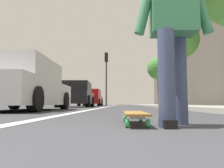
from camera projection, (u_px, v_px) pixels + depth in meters
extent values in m
plane|color=#38383D|center=(125.00, 108.00, 10.47)|extent=(80.00, 80.00, 0.00)
cube|color=silver|center=(112.00, 106.00, 20.48)|extent=(52.00, 0.16, 0.01)
cube|color=#9E9B93|center=(165.00, 105.00, 18.27)|extent=(52.00, 3.20, 0.12)
cube|color=#595249|center=(187.00, 65.00, 22.45)|extent=(40.00, 1.20, 8.36)
cylinder|color=green|center=(125.00, 119.00, 2.39)|extent=(0.07, 0.03, 0.07)
cylinder|color=green|center=(141.00, 119.00, 2.38)|extent=(0.07, 0.03, 0.07)
cylinder|color=green|center=(127.00, 123.00, 1.79)|extent=(0.07, 0.03, 0.07)
cylinder|color=green|center=(148.00, 124.00, 1.79)|extent=(0.07, 0.03, 0.07)
cube|color=silver|center=(133.00, 114.00, 2.39)|extent=(0.06, 0.12, 0.02)
cube|color=silver|center=(138.00, 118.00, 1.79)|extent=(0.06, 0.12, 0.02)
cube|color=olive|center=(135.00, 113.00, 2.09)|extent=(0.84, 0.22, 0.02)
cylinder|color=#384260|center=(166.00, 78.00, 1.84)|extent=(0.14, 0.14, 0.82)
cylinder|color=#384260|center=(180.00, 81.00, 2.09)|extent=(0.14, 0.14, 0.82)
cube|color=black|center=(167.00, 123.00, 1.80)|extent=(0.26, 0.11, 0.07)
cube|color=#33724C|center=(173.00, 3.00, 2.02)|extent=(0.25, 0.41, 0.60)
cylinder|color=#33724C|center=(147.00, 3.00, 2.02)|extent=(0.10, 0.24, 0.60)
cylinder|color=#33724C|center=(199.00, 2.00, 2.01)|extent=(0.10, 0.24, 0.60)
cube|color=silver|center=(23.00, 93.00, 6.46)|extent=(4.54, 2.01, 0.70)
cube|color=silver|center=(22.00, 70.00, 6.37)|extent=(2.52, 1.80, 0.60)
cube|color=#4C606B|center=(37.00, 76.00, 7.60)|extent=(0.09, 1.66, 0.51)
cylinder|color=black|center=(15.00, 101.00, 7.85)|extent=(0.61, 0.24, 0.60)
cylinder|color=black|center=(64.00, 101.00, 7.81)|extent=(0.61, 0.24, 0.60)
cylinder|color=black|center=(35.00, 99.00, 5.03)|extent=(0.61, 0.24, 0.60)
cube|color=black|center=(76.00, 98.00, 13.35)|extent=(4.13, 1.96, 0.70)
cube|color=black|center=(76.00, 87.00, 13.26)|extent=(2.30, 1.73, 0.60)
cube|color=#4C606B|center=(79.00, 88.00, 14.37)|extent=(0.11, 1.56, 0.51)
cylinder|color=black|center=(67.00, 102.00, 14.59)|extent=(0.68, 0.25, 0.68)
cylinder|color=black|center=(92.00, 102.00, 14.58)|extent=(0.68, 0.25, 0.68)
cylinder|color=black|center=(57.00, 101.00, 12.09)|extent=(0.68, 0.25, 0.68)
cylinder|color=black|center=(88.00, 101.00, 12.08)|extent=(0.68, 0.25, 0.68)
cube|color=maroon|center=(91.00, 100.00, 20.05)|extent=(4.24, 1.82, 0.70)
cube|color=maroon|center=(91.00, 93.00, 19.95)|extent=(2.34, 1.66, 0.60)
cube|color=#4C606B|center=(92.00, 93.00, 21.11)|extent=(0.05, 1.57, 0.51)
cylinder|color=black|center=(84.00, 102.00, 21.37)|extent=(0.64, 0.23, 0.64)
cylinder|color=black|center=(102.00, 102.00, 21.29)|extent=(0.64, 0.23, 0.64)
cylinder|color=black|center=(79.00, 102.00, 18.76)|extent=(0.64, 0.23, 0.64)
cylinder|color=black|center=(99.00, 102.00, 18.69)|extent=(0.64, 0.23, 0.64)
cylinder|color=#2D2D2D|center=(106.00, 84.00, 18.91)|extent=(0.12, 0.12, 3.83)
cube|color=black|center=(106.00, 57.00, 19.12)|extent=(0.24, 0.28, 0.80)
sphere|color=#360606|center=(106.00, 55.00, 19.27)|extent=(0.16, 0.16, 0.16)
sphere|color=#392907|center=(106.00, 58.00, 19.25)|extent=(0.16, 0.16, 0.16)
sphere|color=green|center=(106.00, 60.00, 19.23)|extent=(0.16, 0.16, 0.16)
cylinder|color=brown|center=(181.00, 80.00, 11.57)|extent=(0.25, 0.25, 2.90)
sphere|color=#4C8C38|center=(180.00, 39.00, 11.76)|extent=(2.07, 2.07, 2.07)
cylinder|color=brown|center=(159.00, 91.00, 18.71)|extent=(0.21, 0.21, 2.55)
sphere|color=#3D7F33|center=(158.00, 68.00, 18.89)|extent=(1.91, 1.91, 1.91)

